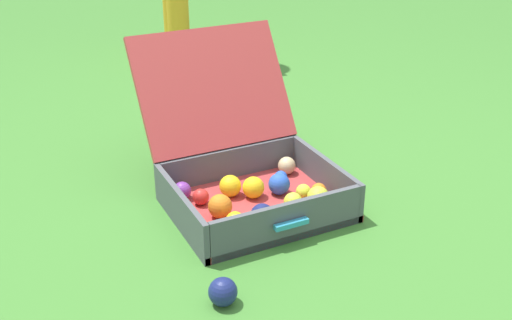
{
  "coord_description": "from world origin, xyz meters",
  "views": [
    {
      "loc": [
        -0.79,
        -1.53,
        1.05
      ],
      "look_at": [
        -0.0,
        0.07,
        0.18
      ],
      "focal_mm": 44.16,
      "sensor_mm": 36.0,
      "label": 1
    }
  ],
  "objects": [
    {
      "name": "ground_plane",
      "position": [
        0.0,
        0.0,
        0.0
      ],
      "size": [
        16.0,
        16.0,
        0.0
      ],
      "primitive_type": "plane",
      "color": "#3D7A2D"
    },
    {
      "name": "stray_ball_on_grass",
      "position": [
        -0.29,
        -0.33,
        0.04
      ],
      "size": [
        0.08,
        0.08,
        0.08
      ],
      "primitive_type": "sphere",
      "color": "navy",
      "rests_on": "ground"
    },
    {
      "name": "open_suitcase",
      "position": [
        0.0,
        0.15,
        0.11
      ],
      "size": [
        0.54,
        0.71,
        0.5
      ],
      "color": "#B23838",
      "rests_on": "ground"
    }
  ]
}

